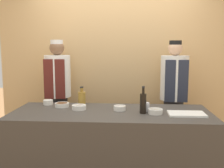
# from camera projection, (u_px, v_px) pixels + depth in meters

# --- Properties ---
(cabinet_wall) EXTENTS (3.55, 0.18, 2.40)m
(cabinet_wall) POSITION_uv_depth(u_px,v_px,m) (117.00, 72.00, 4.04)
(cabinet_wall) COLOR tan
(cabinet_wall) RESTS_ON ground_plane
(counter) EXTENTS (2.16, 0.83, 0.89)m
(counter) POSITION_uv_depth(u_px,v_px,m) (111.00, 150.00, 2.91)
(counter) COLOR #3D3833
(counter) RESTS_ON ground_plane
(sauce_bowl_brown) EXTENTS (0.16, 0.16, 0.05)m
(sauce_bowl_brown) POSITION_uv_depth(u_px,v_px,m) (62.00, 105.00, 3.07)
(sauce_bowl_brown) COLOR silver
(sauce_bowl_brown) RESTS_ON counter
(sauce_bowl_purple) EXTENTS (0.13, 0.13, 0.05)m
(sauce_bowl_purple) POSITION_uv_depth(u_px,v_px,m) (120.00, 108.00, 2.90)
(sauce_bowl_purple) COLOR silver
(sauce_bowl_purple) RESTS_ON counter
(sauce_bowl_yellow) EXTENTS (0.15, 0.15, 0.05)m
(sauce_bowl_yellow) POSITION_uv_depth(u_px,v_px,m) (155.00, 111.00, 2.75)
(sauce_bowl_yellow) COLOR silver
(sauce_bowl_yellow) RESTS_ON counter
(sauce_bowl_red) EXTENTS (0.12, 0.12, 0.06)m
(sauce_bowl_red) POSITION_uv_depth(u_px,v_px,m) (48.00, 102.00, 3.19)
(sauce_bowl_red) COLOR silver
(sauce_bowl_red) RESTS_ON counter
(sauce_bowl_orange) EXTENTS (0.16, 0.16, 0.05)m
(sauce_bowl_orange) POSITION_uv_depth(u_px,v_px,m) (79.00, 107.00, 2.94)
(sauce_bowl_orange) COLOR silver
(sauce_bowl_orange) RESTS_ON counter
(cutting_board) EXTENTS (0.38, 0.23, 0.02)m
(cutting_board) POSITION_uv_depth(u_px,v_px,m) (187.00, 114.00, 2.71)
(cutting_board) COLOR white
(cutting_board) RESTS_ON counter
(bottle_vinegar) EXTENTS (0.09, 0.09, 0.23)m
(bottle_vinegar) POSITION_uv_depth(u_px,v_px,m) (82.00, 98.00, 3.11)
(bottle_vinegar) COLOR olive
(bottle_vinegar) RESTS_ON counter
(bottle_soy) EXTENTS (0.07, 0.07, 0.29)m
(bottle_soy) POSITION_uv_depth(u_px,v_px,m) (143.00, 103.00, 2.76)
(bottle_soy) COLOR black
(bottle_soy) RESTS_ON counter
(cup_steel) EXTENTS (0.09, 0.09, 0.09)m
(cup_steel) POSITION_uv_depth(u_px,v_px,m) (145.00, 107.00, 2.86)
(cup_steel) COLOR #B7B7BC
(cup_steel) RESTS_ON counter
(chef_left) EXTENTS (0.36, 0.36, 1.68)m
(chef_left) POSITION_uv_depth(u_px,v_px,m) (58.00, 95.00, 3.73)
(chef_left) COLOR #28282D
(chef_left) RESTS_ON ground_plane
(chef_right) EXTENTS (0.38, 0.38, 1.67)m
(chef_right) POSITION_uv_depth(u_px,v_px,m) (174.00, 97.00, 3.63)
(chef_right) COLOR #28282D
(chef_right) RESTS_ON ground_plane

